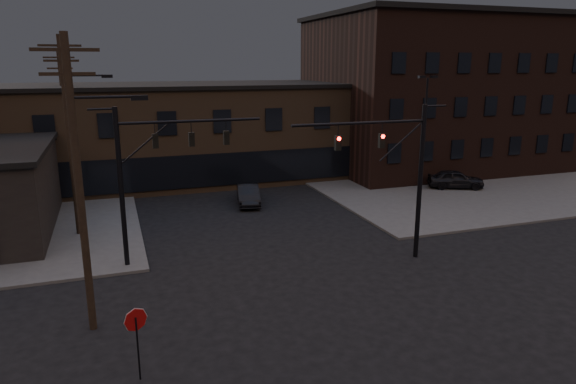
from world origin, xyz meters
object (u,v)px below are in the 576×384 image
object	(u,v)px
traffic_signal_near	(401,167)
parked_car_lot_a	(456,179)
parked_car_lot_b	(444,173)
stop_sign	(136,327)
car_crossing	(248,195)
traffic_signal_far	(147,168)

from	to	relation	value
traffic_signal_near	parked_car_lot_a	size ratio (longest dim) A/B	1.82
traffic_signal_near	parked_car_lot_b	bearing A→B (deg)	47.55
stop_sign	parked_car_lot_a	world-z (taller)	stop_sign
stop_sign	car_crossing	distance (m)	21.51
stop_sign	car_crossing	world-z (taller)	stop_sign
stop_sign	car_crossing	bearing A→B (deg)	65.73
parked_car_lot_a	car_crossing	xyz separation A→B (m)	(-16.97, 1.30, -0.18)
traffic_signal_near	parked_car_lot_b	distance (m)	20.17
parked_car_lot_a	traffic_signal_near	bearing A→B (deg)	157.16
traffic_signal_near	car_crossing	bearing A→B (deg)	109.08
parked_car_lot_b	stop_sign	bearing A→B (deg)	127.78
stop_sign	parked_car_lot_a	bearing A→B (deg)	35.33
traffic_signal_far	car_crossing	xyz separation A→B (m)	(7.55, 9.59, -4.30)
traffic_signal_near	traffic_signal_far	xyz separation A→B (m)	(-12.07, 3.50, 0.08)
stop_sign	parked_car_lot_a	size ratio (longest dim) A/B	0.57
traffic_signal_far	stop_sign	size ratio (longest dim) A/B	3.23
parked_car_lot_b	traffic_signal_far	bearing A→B (deg)	113.05
traffic_signal_near	car_crossing	xyz separation A→B (m)	(-4.53, 13.09, -4.22)
stop_sign	traffic_signal_far	bearing A→B (deg)	82.68
parked_car_lot_b	car_crossing	bearing A→B (deg)	94.23
traffic_signal_near	traffic_signal_far	size ratio (longest dim) A/B	1.00
stop_sign	parked_car_lot_b	bearing A→B (deg)	38.27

